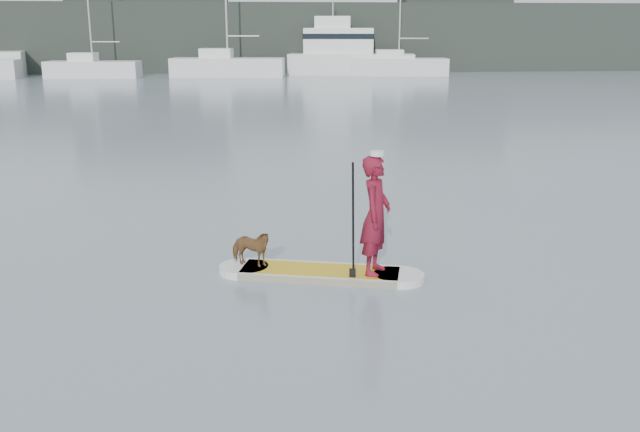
{
  "coord_description": "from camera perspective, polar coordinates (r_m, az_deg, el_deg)",
  "views": [
    {
      "loc": [
        -1.59,
        -13.6,
        3.84
      ],
      "look_at": [
        -0.49,
        -2.94,
        1.0
      ],
      "focal_mm": 40.0,
      "sensor_mm": 36.0,
      "label": 1
    }
  ],
  "objects": [
    {
      "name": "shore_mass",
      "position": [
        66.63,
        -4.67,
        14.05
      ],
      "size": [
        90.0,
        6.0,
        6.0
      ],
      "primitive_type": "cube",
      "color": "black",
      "rests_on": "ground"
    },
    {
      "name": "motor_yacht_a",
      "position": [
        61.71,
        2.07,
        12.89
      ],
      "size": [
        10.95,
        5.04,
        6.33
      ],
      "rotation": [
        0.0,
        0.0,
        -0.17
      ],
      "color": "silver",
      "rests_on": "ground"
    },
    {
      "name": "shore_building_west",
      "position": [
        68.13,
        -13.45,
        14.98
      ],
      "size": [
        14.0,
        4.0,
        9.0
      ],
      "primitive_type": "cube",
      "color": "black",
      "rests_on": "ground"
    },
    {
      "name": "paddleboard",
      "position": [
        11.37,
        0.0,
        -4.59
      ],
      "size": [
        3.22,
        1.45,
        0.12
      ],
      "rotation": [
        0.0,
        0.0,
        -0.26
      ],
      "color": "gold",
      "rests_on": "ground"
    },
    {
      "name": "sailboat_c",
      "position": [
        60.42,
        -17.75,
        11.22
      ],
      "size": [
        7.42,
        3.03,
        10.39
      ],
      "rotation": [
        0.0,
        0.0,
        -0.09
      ],
      "color": "silver",
      "rests_on": "ground"
    },
    {
      "name": "paddler",
      "position": [
        10.98,
        4.48,
        0.05
      ],
      "size": [
        0.68,
        0.8,
        1.85
      ],
      "primitive_type": "imported",
      "rotation": [
        0.0,
        0.0,
        1.15
      ],
      "color": "maroon",
      "rests_on": "paddleboard"
    },
    {
      "name": "paddle",
      "position": [
        10.81,
        2.65,
        -1.53
      ],
      "size": [
        0.11,
        0.3,
        2.0
      ],
      "rotation": [
        0.0,
        0.0,
        -0.26
      ],
      "color": "black",
      "rests_on": "ground"
    },
    {
      "name": "white_cap",
      "position": [
        10.78,
        4.58,
        5.01
      ],
      "size": [
        0.22,
        0.22,
        0.07
      ],
      "primitive_type": "cylinder",
      "color": "silver",
      "rests_on": "paddler"
    },
    {
      "name": "sailboat_d",
      "position": [
        59.22,
        -7.46,
        11.9
      ],
      "size": [
        9.28,
        3.89,
        13.27
      ],
      "rotation": [
        0.0,
        0.0,
        -0.13
      ],
      "color": "silver",
      "rests_on": "ground"
    },
    {
      "name": "sailboat_e",
      "position": [
        61.01,
        6.25,
        11.91
      ],
      "size": [
        8.24,
        3.46,
        11.61
      ],
      "rotation": [
        0.0,
        0.0,
        -0.11
      ],
      "color": "silver",
      "rests_on": "ground"
    },
    {
      "name": "shore_building_east",
      "position": [
        70.38,
        10.62,
        14.7
      ],
      "size": [
        10.0,
        4.0,
        8.0
      ],
      "primitive_type": "cube",
      "color": "black",
      "rests_on": "ground"
    },
    {
      "name": "dog",
      "position": [
        11.48,
        -5.59,
        -2.57
      ],
      "size": [
        0.78,
        0.6,
        0.6
      ],
      "primitive_type": "imported",
      "rotation": [
        0.0,
        0.0,
        1.12
      ],
      "color": "brown",
      "rests_on": "paddleboard"
    },
    {
      "name": "ground",
      "position": [
        14.22,
        0.74,
        -0.84
      ],
      "size": [
        140.0,
        140.0,
        0.0
      ],
      "primitive_type": "plane",
      "color": "slate",
      "rests_on": "ground"
    }
  ]
}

